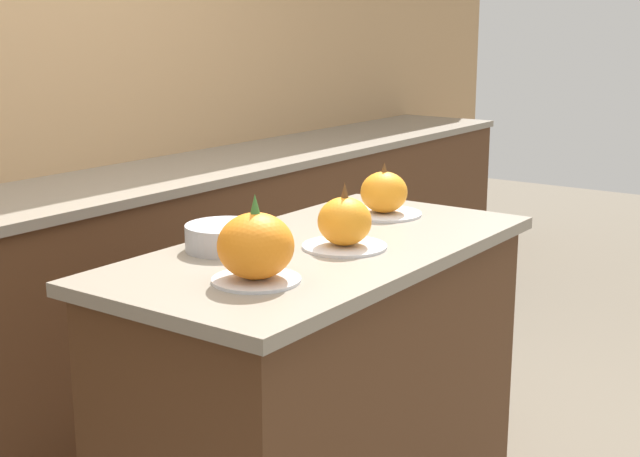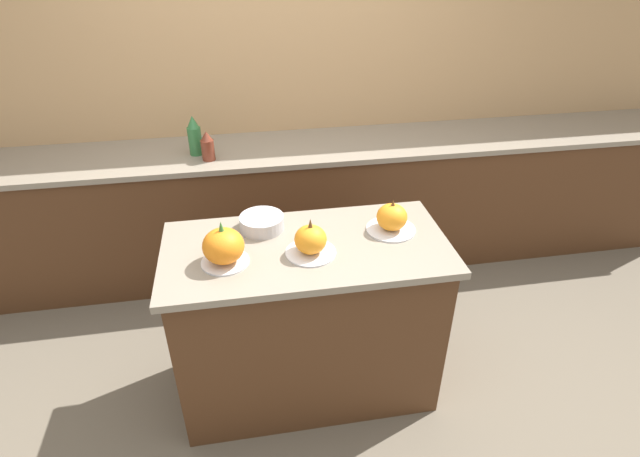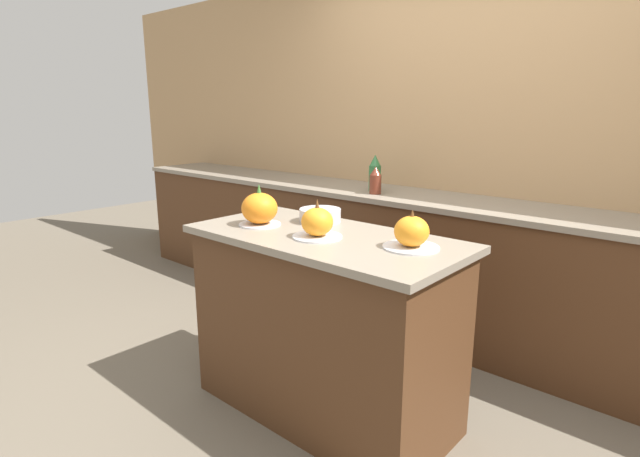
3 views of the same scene
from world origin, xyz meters
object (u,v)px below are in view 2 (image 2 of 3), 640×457
pumpkin_cake_center (311,241)px  mixing_bowl (262,223)px  bottle_tall (195,136)px  pumpkin_cake_left (223,247)px  bottle_short (208,146)px  pumpkin_cake_right (392,219)px

pumpkin_cake_center → mixing_bowl: (-0.20, 0.25, -0.03)m
pumpkin_cake_center → mixing_bowl: size_ratio=1.07×
bottle_tall → pumpkin_cake_center: bearing=-65.8°
pumpkin_cake_left → pumpkin_cake_center: (0.38, 0.01, -0.02)m
pumpkin_cake_left → bottle_short: size_ratio=1.14×
pumpkin_cake_center → mixing_bowl: 0.32m
bottle_tall → bottle_short: bearing=-52.6°
pumpkin_cake_center → pumpkin_cake_left: bearing=-179.0°
pumpkin_cake_left → bottle_short: 1.12m
bottle_short → mixing_bowl: bearing=-72.9°
pumpkin_cake_center → pumpkin_cake_right: 0.43m
bottle_tall → bottle_short: size_ratio=1.36×
pumpkin_cake_left → bottle_tall: bearing=97.7°
bottle_short → mixing_bowl: size_ratio=0.86×
pumpkin_cake_left → mixing_bowl: bearing=54.6°
pumpkin_cake_center → bottle_tall: 1.33m
pumpkin_cake_right → mixing_bowl: 0.62m
bottle_short → pumpkin_cake_left: bearing=-85.6°
pumpkin_cake_left → mixing_bowl: size_ratio=0.99×
pumpkin_cake_right → bottle_tall: size_ratio=0.95×
bottle_tall → mixing_bowl: size_ratio=1.18×
pumpkin_cake_center → bottle_tall: size_ratio=0.91×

